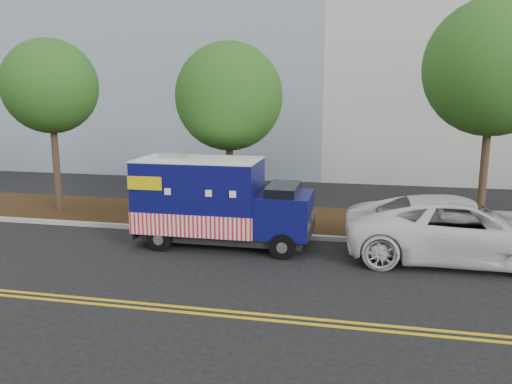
# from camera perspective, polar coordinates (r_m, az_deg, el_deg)

# --- Properties ---
(ground) EXTENTS (120.00, 120.00, 0.00)m
(ground) POSITION_cam_1_polar(r_m,az_deg,el_deg) (15.64, -3.51, -6.34)
(ground) COLOR black
(ground) RESTS_ON ground
(curb) EXTENTS (120.00, 0.18, 0.15)m
(curb) POSITION_cam_1_polar(r_m,az_deg,el_deg) (16.91, -2.25, -4.69)
(curb) COLOR #9E9E99
(curb) RESTS_ON ground
(mulch_strip) EXTENTS (120.00, 4.00, 0.15)m
(mulch_strip) POSITION_cam_1_polar(r_m,az_deg,el_deg) (18.88, -0.70, -2.97)
(mulch_strip) COLOR #311D0D
(mulch_strip) RESTS_ON ground
(centerline_near) EXTENTS (120.00, 0.10, 0.01)m
(centerline_near) POSITION_cam_1_polar(r_m,az_deg,el_deg) (11.68, -9.43, -12.75)
(centerline_near) COLOR gold
(centerline_near) RESTS_ON ground
(centerline_far) EXTENTS (120.00, 0.10, 0.01)m
(centerline_far) POSITION_cam_1_polar(r_m,az_deg,el_deg) (11.47, -9.89, -13.24)
(centerline_far) COLOR gold
(centerline_far) RESTS_ON ground
(tree_a) EXTENTS (3.58, 3.58, 6.76)m
(tree_a) POSITION_cam_1_polar(r_m,az_deg,el_deg) (20.92, -22.47, 11.06)
(tree_a) COLOR #38281C
(tree_a) RESTS_ON ground
(tree_b) EXTENTS (3.83, 3.83, 6.51)m
(tree_b) POSITION_cam_1_polar(r_m,az_deg,el_deg) (18.01, -3.10, 10.81)
(tree_b) COLOR #38281C
(tree_b) RESTS_ON ground
(tree_c) EXTENTS (4.45, 4.45, 7.75)m
(tree_c) POSITION_cam_1_polar(r_m,az_deg,el_deg) (18.24, 25.47, 12.71)
(tree_c) COLOR #38281C
(tree_c) RESTS_ON ground
(sign_post) EXTENTS (0.06, 0.06, 2.40)m
(sign_post) POSITION_cam_1_polar(r_m,az_deg,el_deg) (18.14, -12.77, -0.20)
(sign_post) COLOR #473828
(sign_post) RESTS_ON ground
(food_truck) EXTENTS (5.56, 2.17, 2.92)m
(food_truck) POSITION_cam_1_polar(r_m,az_deg,el_deg) (15.58, -4.75, -1.37)
(food_truck) COLOR black
(food_truck) RESTS_ON ground
(white_car) EXTENTS (6.52, 3.05, 1.81)m
(white_car) POSITION_cam_1_polar(r_m,az_deg,el_deg) (15.37, 22.41, -4.00)
(white_car) COLOR white
(white_car) RESTS_ON ground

